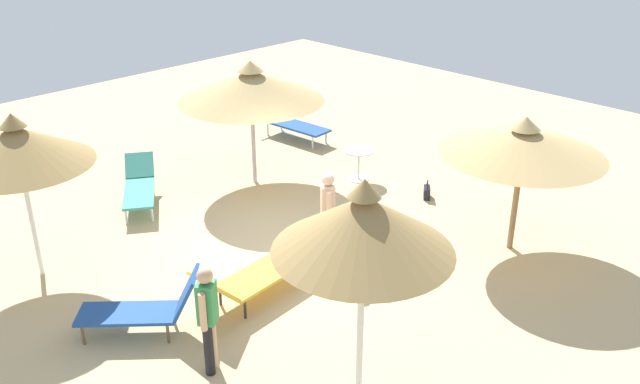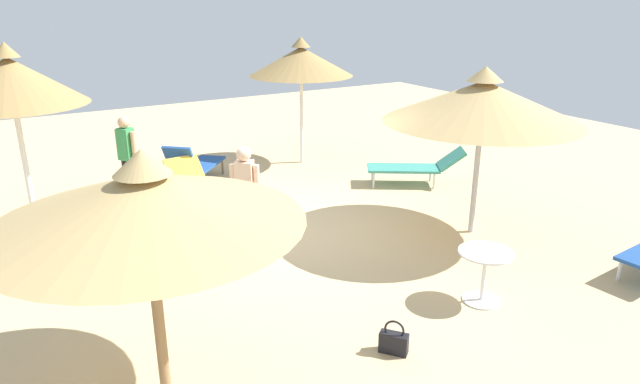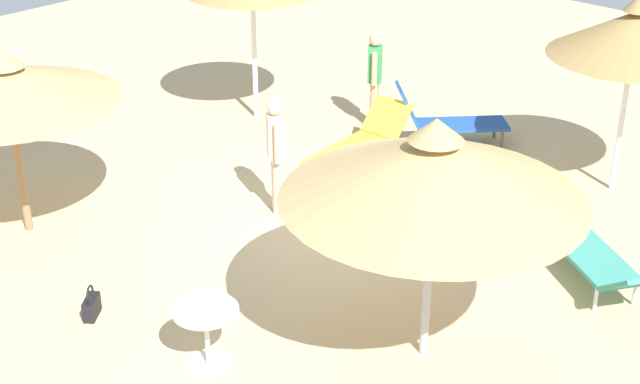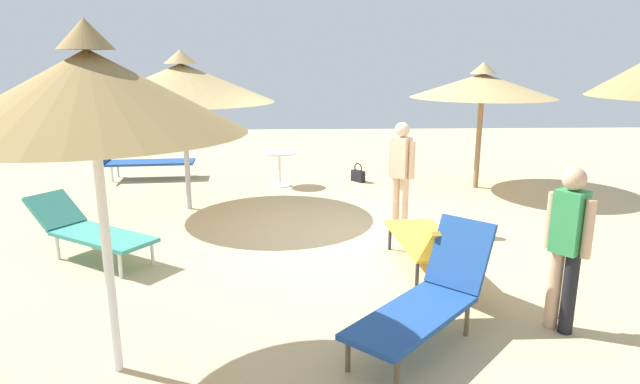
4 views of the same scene
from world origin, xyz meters
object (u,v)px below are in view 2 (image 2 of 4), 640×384
Objects in this scene: parasol_umbrella_near_left at (301,61)px; parasol_umbrella_center at (10,81)px; lounge_chair_far_right at (417,166)px; parasol_umbrella_edge at (146,199)px; lounge_chair_far_left at (202,191)px; person_standing_edge at (127,154)px; handbag at (394,342)px; lounge_chair_front at (195,165)px; person_standing_near_left at (245,193)px; side_table_round at (485,267)px; parasol_umbrella_back at (483,101)px.

parasol_umbrella_center is at bearing 15.11° from parasol_umbrella_near_left.
parasol_umbrella_edge is at bearing 30.50° from lounge_chair_far_right.
person_standing_edge reaches higher than lounge_chair_far_left.
handbag is at bearing 118.74° from parasol_umbrella_center.
parasol_umbrella_center is at bearing 21.04° from lounge_chair_front.
person_standing_near_left reaches higher than lounge_chair_far_left.
parasol_umbrella_near_left reaches higher than parasol_umbrella_edge.
parasol_umbrella_center is 4.43× the size of side_table_round.
parasol_umbrella_edge is 6.51m from lounge_chair_front.
lounge_chair_front is 6.38m from side_table_round.
handbag is (-0.27, 3.17, -0.76)m from person_standing_near_left.
lounge_chair_far_left is at bearing 31.86° from parasol_umbrella_near_left.
parasol_umbrella_near_left is 4.94m from person_standing_near_left.
parasol_umbrella_center reaches higher than handbag.
parasol_umbrella_center reaches higher than parasol_umbrella_near_left.
parasol_umbrella_near_left is 6.89m from side_table_round.
person_standing_edge is at bearing -57.19° from lounge_chair_far_left.
parasol_umbrella_edge is 1.44× the size of lounge_chair_far_right.
lounge_chair_front is 4.20× the size of handbag.
handbag is (0.08, 6.48, -0.30)m from lounge_chair_front.
lounge_chair_front is (3.02, -4.53, -1.68)m from parasol_umbrella_back.
parasol_umbrella_near_left is 1.42× the size of lounge_chair_far_left.
handbag is at bearing 47.46° from lounge_chair_far_right.
lounge_chair_front is at bearing 7.98° from parasol_umbrella_near_left.
side_table_round is (-2.83, 6.04, -0.41)m from person_standing_edge.
side_table_round is (-1.62, -0.29, 0.33)m from handbag.
parasol_umbrella_near_left is 1.02× the size of parasol_umbrella_edge.
parasol_umbrella_near_left reaches higher than lounge_chair_far_left.
person_standing_near_left is 4.08× the size of handbag.
person_standing_near_left is (-0.05, 1.78, 0.49)m from lounge_chair_far_left.
handbag is at bearing 68.26° from parasol_umbrella_near_left.
parasol_umbrella_center is at bearing -29.27° from parasol_umbrella_back.
lounge_chair_front is (-2.36, -5.86, -1.56)m from parasol_umbrella_edge.
person_standing_edge is at bearing -22.05° from lounge_chair_far_right.
parasol_umbrella_near_left is at bearing -148.14° from lounge_chair_far_left.
lounge_chair_far_right is (-6.82, 1.07, -2.06)m from parasol_umbrella_center.
handbag is at bearing 100.83° from person_standing_edge.
parasol_umbrella_edge is at bearing 51.23° from parasol_umbrella_near_left.
lounge_chair_far_left is (3.05, 1.90, -1.85)m from parasol_umbrella_near_left.
person_standing_edge is (-1.07, -5.71, -1.11)m from parasol_umbrella_edge.
side_table_round is (-3.89, 0.33, -1.53)m from parasol_umbrella_edge.
parasol_umbrella_edge is 6.97× the size of handbag.
lounge_chair_far_left is 1.25× the size of person_standing_edge.
parasol_umbrella_back is 4.17m from handbag.
parasol_umbrella_center is (0.64, -4.71, 0.45)m from parasol_umbrella_edge.
lounge_chair_front is at bearing -56.29° from parasol_umbrella_back.
lounge_chair_far_left is 4.99× the size of handbag.
parasol_umbrella_center is 1.00× the size of parasol_umbrella_back.
lounge_chair_front is 1.05× the size of person_standing_edge.
parasol_umbrella_back is at bearing 94.36° from parasol_umbrella_near_left.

